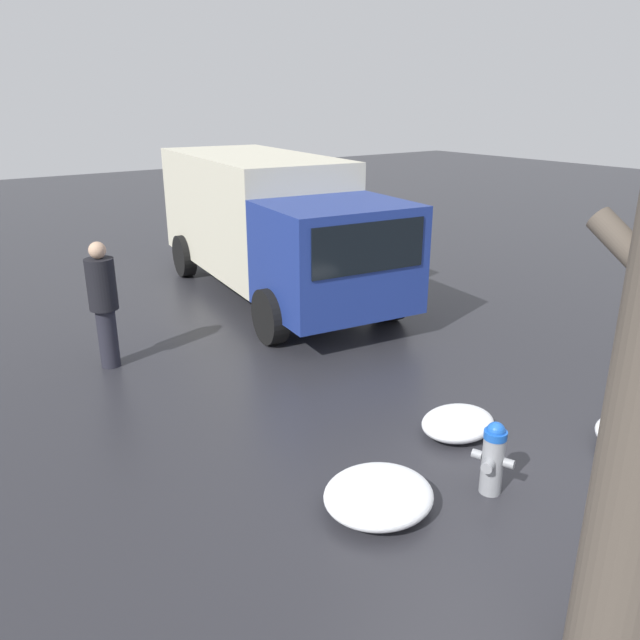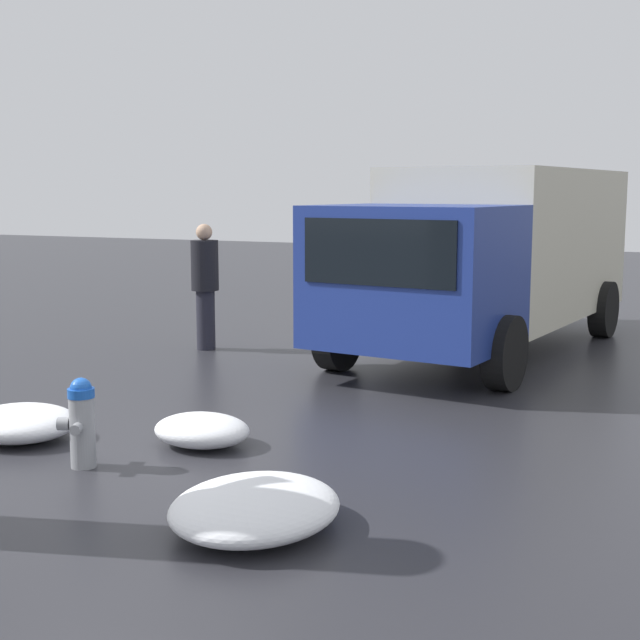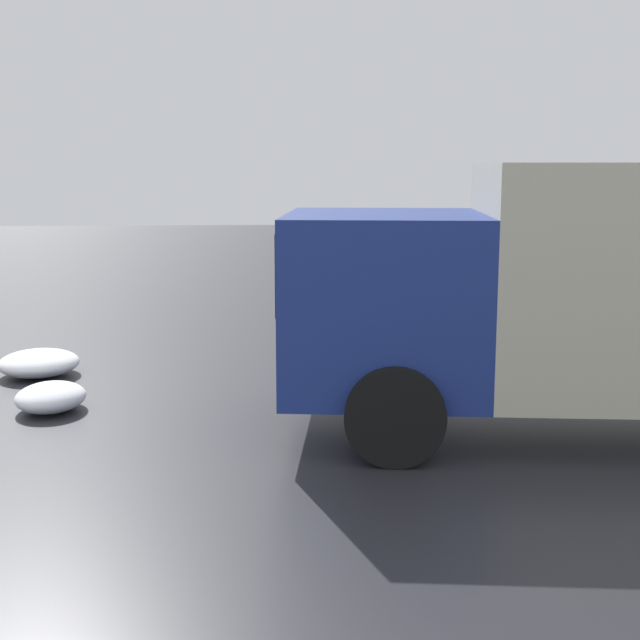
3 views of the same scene
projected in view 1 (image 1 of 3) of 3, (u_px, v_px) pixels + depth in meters
The scene contains 6 objects.
ground_plane at pixel (489, 491), 6.26m from camera, with size 60.00×60.00×0.00m, color #28282D.
fire_hydrant at pixel (493, 457), 6.12m from camera, with size 0.42×0.33×0.78m.
delivery_truck at pixel (269, 220), 12.14m from camera, with size 7.06×3.22×2.65m.
pedestrian at pixel (103, 300), 8.84m from camera, with size 0.40×0.40×1.86m.
snow_pile_by_hydrant at pixel (379, 495), 5.93m from camera, with size 1.00×1.08×0.32m.
snow_pile_curbside at pixel (458, 423), 7.27m from camera, with size 0.74×0.92×0.30m.
Camera 1 is at (-3.32, 4.48, 3.74)m, focal length 35.00 mm.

